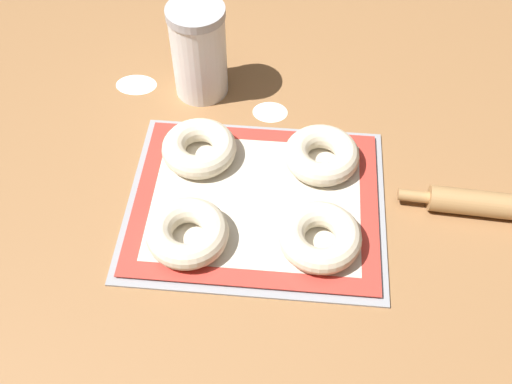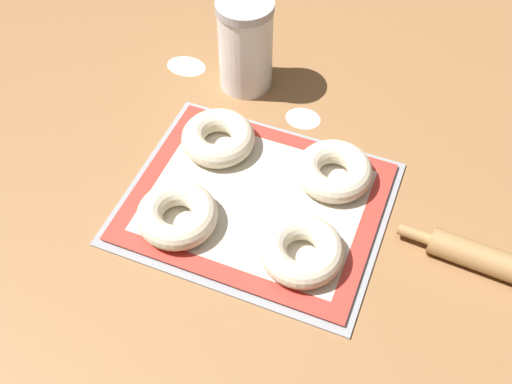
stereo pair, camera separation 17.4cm
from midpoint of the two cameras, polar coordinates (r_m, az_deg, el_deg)
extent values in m
plane|color=olive|center=(0.98, -5.76, -2.27)|extent=(2.80, 2.80, 0.00)
cube|color=#93969B|center=(0.99, -5.00, -1.57)|extent=(0.42, 0.35, 0.01)
cube|color=red|center=(0.98, -5.02, -1.39)|extent=(0.40, 0.32, 0.00)
cube|color=beige|center=(0.98, -5.02, -1.38)|extent=(0.34, 0.27, 0.00)
torus|color=beige|center=(0.93, -11.86, -4.46)|extent=(0.13, 0.13, 0.04)
torus|color=beige|center=(0.91, 0.77, -4.96)|extent=(0.13, 0.13, 0.04)
torus|color=beige|center=(1.04, -10.21, 3.62)|extent=(0.13, 0.13, 0.04)
torus|color=beige|center=(1.01, 1.47, 3.01)|extent=(0.13, 0.13, 0.04)
cylinder|color=white|center=(1.13, -9.89, 12.34)|extent=(0.10, 0.10, 0.17)
cylinder|color=#B2B2B7|center=(1.08, -10.57, 16.07)|extent=(0.10, 0.10, 0.02)
cylinder|color=#AD7F4C|center=(0.98, 10.04, -0.95)|extent=(0.05, 0.02, 0.02)
ellipsoid|color=white|center=(1.22, -15.41, 9.47)|extent=(0.08, 0.06, 0.00)
ellipsoid|color=white|center=(1.13, -3.03, 7.21)|extent=(0.07, 0.05, 0.00)
camera|label=1|loc=(0.09, -95.18, -6.59)|focal=42.00mm
camera|label=2|loc=(0.09, 84.82, 6.59)|focal=42.00mm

